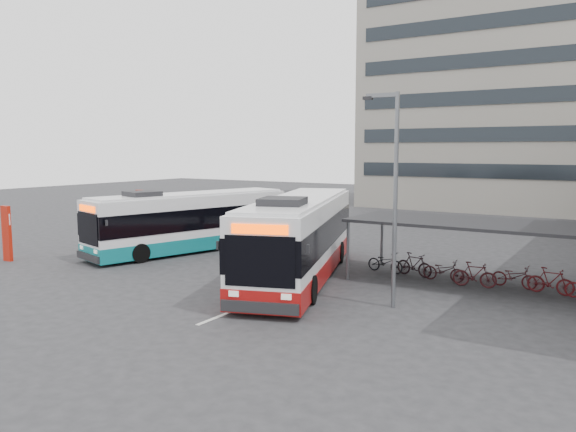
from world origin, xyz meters
The scene contains 11 objects.
ground centered at (0.00, 0.00, 0.00)m, with size 120.00×120.00×0.00m, color #28282B.
bike_shelter centered at (8.50, 3.00, 1.36)m, with size 10.00×4.00×2.54m.
office_block centered at (6.00, 36.00, 12.50)m, with size 30.00×15.00×25.00m, color gray.
road_markings centered at (2.50, -3.00, 0.01)m, with size 0.15×7.60×0.01m.
bus_main centered at (1.84, 0.42, 1.68)m, with size 6.53×12.46×3.63m.
bus_teal centered at (-6.30, 2.78, 1.54)m, with size 5.30×11.46×3.32m.
pedestrian centered at (-1.37, 3.60, 0.90)m, with size 0.66×0.43×1.81m, color black.
lamp_post centered at (6.76, -1.72, 4.13)m, with size 1.27×0.21×7.24m.
sign_totem_south centered at (-11.94, -4.03, 1.38)m, with size 0.58×0.19×2.68m.
sign_totem_mid centered at (-11.56, 1.02, 1.21)m, with size 0.51×0.17×2.34m.
sign_totem_north centered at (-13.86, 6.29, 1.42)m, with size 0.60×0.23×2.75m.
Camera 1 is at (13.74, -19.45, 5.36)m, focal length 35.00 mm.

